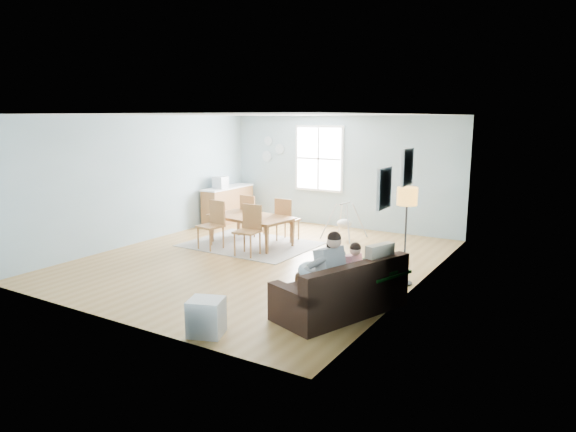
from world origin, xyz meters
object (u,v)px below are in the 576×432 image
Objects in this scene: floor_lamp at (407,205)px; baby_swing at (344,223)px; monitor at (220,182)px; chair_ne at (286,217)px; counter at (228,204)px; chair_nw at (251,213)px; storage_cube at (206,317)px; toddler at (350,264)px; father at (323,270)px; sofa at (343,295)px; chair_sw at (214,221)px; chair_se at (250,226)px; dining_table at (250,230)px.

baby_swing is (-2.17, 2.38, -0.95)m from floor_lamp.
floor_lamp is 5.91m from monitor.
chair_ne is 0.58× the size of counter.
chair_ne reaches higher than chair_nw.
toddler is at bearing 56.10° from storage_cube.
father is at bearing 54.09° from storage_cube.
sofa is 0.48m from father.
counter reaches higher than storage_cube.
baby_swing is at bearing 42.96° from chair_ne.
monitor is at bearing 163.11° from chair_ne.
monitor is 3.39m from baby_swing.
toddler reaches higher than sofa.
toddler is 0.81× the size of chair_sw.
counter is (-5.20, 4.17, 0.19)m from sofa.
chair_se reaches higher than counter.
floor_lamp is (0.30, 1.46, 0.65)m from toddler.
monitor is at bearing -176.74° from baby_swing.
chair_nw is at bearing -26.12° from monitor.
toddler is at bearing -37.35° from counter.
chair_ne reaches higher than baby_swing.
sofa reaches higher than dining_table.
monitor is (0.01, -0.31, 0.60)m from counter.
father is 1.23× the size of chair_sw.
chair_ne is (0.49, 0.63, 0.23)m from dining_table.
floor_lamp is 1.67× the size of chair_nw.
chair_sw is at bearing -90.83° from chair_nw.
storage_cube is 0.53× the size of chair_sw.
monitor reaches higher than chair_ne.
chair_se is at bearing -44.88° from counter.
chair_ne is at bearing 60.62° from dining_table.
toddler is at bearing -29.97° from chair_se.
father is at bearing -43.39° from chair_nw.
dining_table is 2.11m from baby_swing.
dining_table is at bearing 138.87° from father.
chair_ne is 2.57m from counter.
counter is (-1.40, 2.28, -0.10)m from chair_sw.
chair_se is at bearing 142.24° from father.
chair_ne is at bearing 88.04° from chair_se.
floor_lamp is 1.61× the size of chair_se.
chair_ne reaches higher than storage_cube.
monitor is (-4.03, 5.37, 0.83)m from storage_cube.
chair_sw is at bearing -54.92° from monitor.
storage_cube is (-1.15, -1.52, -0.04)m from sofa.
floor_lamp is at bearing -3.58° from chair_se.
chair_se is 1.28m from chair_ne.
baby_swing is (1.45, 1.53, 0.05)m from dining_table.
storage_cube is at bearing -53.37° from dining_table.
dining_table is (-2.18, 4.03, 0.08)m from storage_cube.
dining_table is at bearing 124.22° from chair_se.
chair_se is 3.27m from counter.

